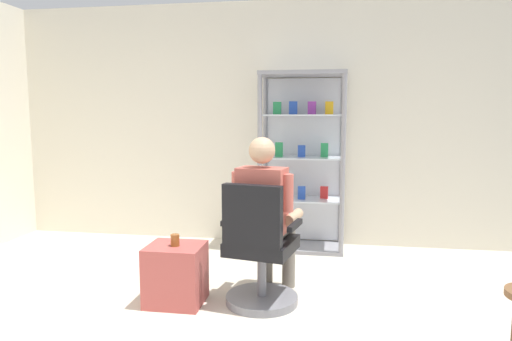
# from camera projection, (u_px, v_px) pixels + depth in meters

# --- Properties ---
(back_wall) EXTENTS (6.00, 0.10, 2.70)m
(back_wall) POSITION_uv_depth(u_px,v_px,m) (269.00, 124.00, 5.13)
(back_wall) COLOR silver
(back_wall) RESTS_ON ground
(display_cabinet_main) EXTENTS (0.90, 0.45, 1.90)m
(display_cabinet_main) POSITION_uv_depth(u_px,v_px,m) (302.00, 160.00, 4.88)
(display_cabinet_main) COLOR gray
(display_cabinet_main) RESTS_ON ground
(office_chair) EXTENTS (0.61, 0.57, 0.96)m
(office_chair) POSITION_uv_depth(u_px,v_px,m) (259.00, 256.00, 3.42)
(office_chair) COLOR slate
(office_chair) RESTS_ON ground
(seated_shopkeeper) EXTENTS (0.54, 0.61, 1.29)m
(seated_shopkeeper) POSITION_uv_depth(u_px,v_px,m) (267.00, 210.00, 3.53)
(seated_shopkeeper) COLOR slate
(seated_shopkeeper) RESTS_ON ground
(storage_crate) EXTENTS (0.43, 0.38, 0.46)m
(storage_crate) POSITION_uv_depth(u_px,v_px,m) (176.00, 274.00, 3.49)
(storage_crate) COLOR #B24C47
(storage_crate) RESTS_ON ground
(tea_glass) EXTENTS (0.07, 0.07, 0.09)m
(tea_glass) POSITION_uv_depth(u_px,v_px,m) (175.00, 240.00, 3.44)
(tea_glass) COLOR brown
(tea_glass) RESTS_ON storage_crate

